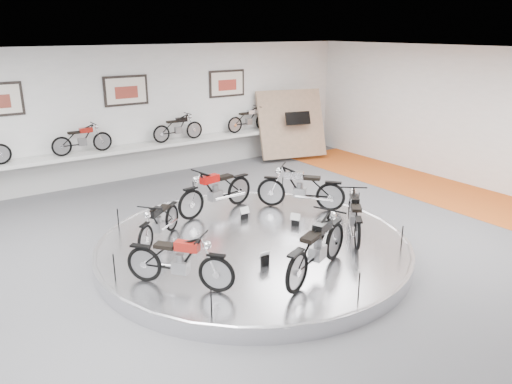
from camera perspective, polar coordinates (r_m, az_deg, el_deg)
floor at (r=10.24m, az=0.68°, el=-7.60°), size 16.00×16.00×0.00m
ceiling at (r=9.22m, az=0.77°, el=15.38°), size 16.00×16.00×0.00m
wall_back at (r=15.65m, az=-14.47°, el=8.62°), size 16.00×0.00×16.00m
wall_right at (r=15.51m, az=25.80°, el=7.31°), size 0.00×14.00×14.00m
orange_carpet_strip at (r=14.96m, az=22.44°, el=-0.52°), size 2.40×12.60×0.01m
dado_band at (r=15.93m, az=-14.04°, el=3.47°), size 15.68×0.04×1.10m
display_platform at (r=10.39m, az=-0.28°, el=-6.26°), size 6.40×6.40×0.30m
platform_rim at (r=10.34m, az=-0.28°, el=-5.66°), size 6.40×6.40×0.10m
shelf at (r=15.57m, az=-13.79°, el=4.86°), size 11.00×0.55×0.10m
poster_center at (r=15.52m, az=-14.63°, el=11.15°), size 1.35×0.06×0.88m
poster_right at (r=17.04m, az=-3.33°, el=12.28°), size 1.35×0.06×0.88m
display_panel at (r=17.75m, az=4.07°, el=7.77°), size 2.56×1.52×2.30m
shelf_bike_b at (r=15.03m, az=-19.24°, el=5.52°), size 1.22×0.43×0.73m
shelf_bike_c at (r=16.06m, az=-8.89°, el=7.09°), size 1.22×0.43×0.73m
shelf_bike_d at (r=17.38m, az=-0.81°, el=8.14°), size 1.22×0.43×0.73m
bike_a at (r=11.97m, az=5.12°, el=0.52°), size 1.67×1.78×1.07m
bike_b at (r=11.75m, az=-4.61°, el=0.24°), size 1.93×0.94×1.08m
bike_c at (r=10.30m, az=-11.02°, el=-3.30°), size 1.49×1.35×0.88m
bike_d at (r=8.46m, az=-8.76°, el=-7.71°), size 1.50×1.66×0.97m
bike_e at (r=8.79m, az=7.02°, el=-6.16°), size 1.98×1.33×1.10m
bike_f at (r=10.54m, az=11.19°, el=-2.56°), size 1.49×1.63×0.96m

